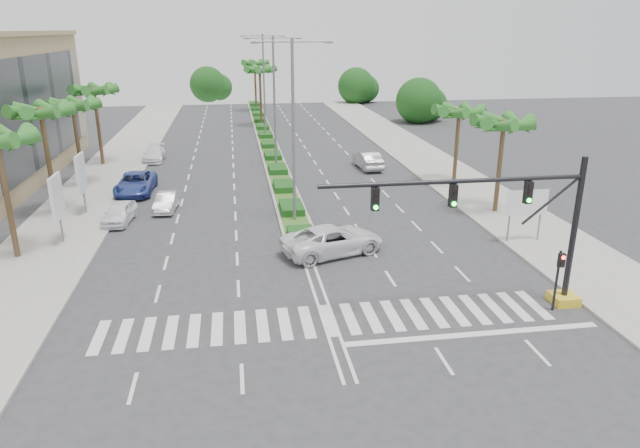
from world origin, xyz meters
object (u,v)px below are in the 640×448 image
at_px(car_parked_a, 119,213).
at_px(car_parked_c, 136,183).
at_px(car_parked_d, 154,154).
at_px(car_right, 368,160).
at_px(car_crossing, 333,240).
at_px(car_parked_b, 167,202).

distance_m(car_parked_a, car_parked_c, 7.48).
bearing_deg(car_parked_c, car_parked_d, 91.54).
height_order(car_parked_a, car_right, car_right).
height_order(car_parked_d, car_crossing, car_crossing).
xyz_separation_m(car_crossing, car_right, (6.98, 20.76, -0.03)).
bearing_deg(car_parked_b, car_parked_a, -135.40).
bearing_deg(car_parked_d, car_parked_c, -89.66).
height_order(car_parked_b, car_parked_d, car_parked_d).
relative_size(car_parked_c, car_parked_d, 1.23).
height_order(car_parked_b, car_crossing, car_crossing).
xyz_separation_m(car_parked_c, car_parked_d, (0.00, 12.04, -0.12)).
distance_m(car_parked_b, car_parked_c, 5.83).
relative_size(car_crossing, car_right, 1.23).
bearing_deg(car_parked_b, car_parked_d, 104.24).
height_order(car_parked_c, car_parked_d, car_parked_c).
relative_size(car_parked_b, car_parked_d, 0.82).
relative_size(car_parked_b, car_right, 0.79).
bearing_deg(car_right, car_parked_a, 28.49).
height_order(car_parked_a, car_parked_d, car_parked_a).
bearing_deg(car_parked_c, car_crossing, -47.12).
xyz_separation_m(car_parked_a, car_parked_d, (0.00, 19.52, -0.00)).
height_order(car_parked_d, car_right, car_right).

